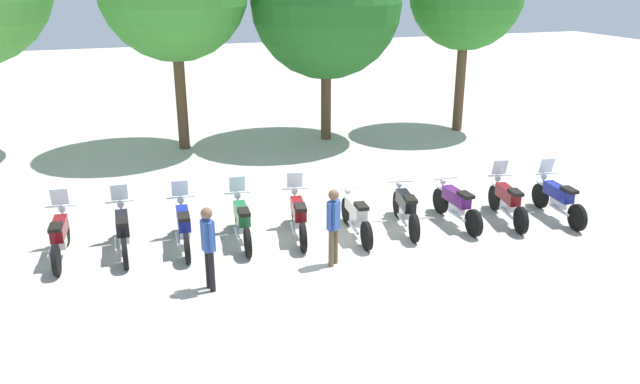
{
  "coord_description": "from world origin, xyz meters",
  "views": [
    {
      "loc": [
        -4.42,
        -12.59,
        5.8
      ],
      "look_at": [
        0.0,
        0.5,
        0.9
      ],
      "focal_mm": 35.34,
      "sensor_mm": 36.0,
      "label": 1
    }
  ],
  "objects_px": {
    "motorcycle_0": "(60,235)",
    "motorcycle_6": "(405,208)",
    "motorcycle_1": "(123,230)",
    "motorcycle_8": "(507,200)",
    "motorcycle_2": "(184,225)",
    "person_1": "(208,243)",
    "motorcycle_7": "(456,204)",
    "motorcycle_9": "(558,198)",
    "person_0": "(333,222)",
    "motorcycle_3": "(242,220)",
    "motorcycle_5": "(356,215)",
    "motorcycle_4": "(298,215)",
    "tree_2": "(326,3)"
  },
  "relations": [
    {
      "from": "motorcycle_0",
      "to": "motorcycle_6",
      "type": "relative_size",
      "value": 1.01
    },
    {
      "from": "motorcycle_1",
      "to": "motorcycle_8",
      "type": "distance_m",
      "value": 8.97
    },
    {
      "from": "motorcycle_2",
      "to": "person_1",
      "type": "distance_m",
      "value": 2.21
    },
    {
      "from": "motorcycle_8",
      "to": "person_1",
      "type": "relative_size",
      "value": 1.29
    },
    {
      "from": "motorcycle_7",
      "to": "motorcycle_9",
      "type": "distance_m",
      "value": 2.59
    },
    {
      "from": "person_1",
      "to": "person_0",
      "type": "bearing_deg",
      "value": -7.83
    },
    {
      "from": "motorcycle_2",
      "to": "motorcycle_7",
      "type": "height_order",
      "value": "motorcycle_2"
    },
    {
      "from": "motorcycle_3",
      "to": "motorcycle_8",
      "type": "xyz_separation_m",
      "value": [
        6.36,
        -0.81,
        0.0
      ]
    },
    {
      "from": "motorcycle_3",
      "to": "person_0",
      "type": "distance_m",
      "value": 2.38
    },
    {
      "from": "motorcycle_5",
      "to": "motorcycle_9",
      "type": "height_order",
      "value": "motorcycle_9"
    },
    {
      "from": "motorcycle_1",
      "to": "motorcycle_7",
      "type": "distance_m",
      "value": 7.67
    },
    {
      "from": "motorcycle_0",
      "to": "motorcycle_1",
      "type": "bearing_deg",
      "value": -91.26
    },
    {
      "from": "motorcycle_2",
      "to": "motorcycle_4",
      "type": "height_order",
      "value": "same"
    },
    {
      "from": "motorcycle_4",
      "to": "tree_2",
      "type": "distance_m",
      "value": 9.83
    },
    {
      "from": "motorcycle_2",
      "to": "person_1",
      "type": "xyz_separation_m",
      "value": [
        0.22,
        -2.15,
        0.46
      ]
    },
    {
      "from": "motorcycle_4",
      "to": "motorcycle_5",
      "type": "xyz_separation_m",
      "value": [
        1.27,
        -0.37,
        -0.01
      ]
    },
    {
      "from": "tree_2",
      "to": "motorcycle_5",
      "type": "bearing_deg",
      "value": -104.69
    },
    {
      "from": "motorcycle_6",
      "to": "motorcycle_5",
      "type": "bearing_deg",
      "value": 103.66
    },
    {
      "from": "motorcycle_3",
      "to": "motorcycle_5",
      "type": "relative_size",
      "value": 1.0
    },
    {
      "from": "motorcycle_1",
      "to": "motorcycle_8",
      "type": "xyz_separation_m",
      "value": [
        8.91,
        -1.07,
        0.0
      ]
    },
    {
      "from": "motorcycle_9",
      "to": "motorcycle_7",
      "type": "bearing_deg",
      "value": 84.44
    },
    {
      "from": "motorcycle_1",
      "to": "motorcycle_9",
      "type": "height_order",
      "value": "same"
    },
    {
      "from": "motorcycle_0",
      "to": "motorcycle_9",
      "type": "bearing_deg",
      "value": -93.2
    },
    {
      "from": "motorcycle_7",
      "to": "person_1",
      "type": "bearing_deg",
      "value": 103.18
    },
    {
      "from": "motorcycle_4",
      "to": "motorcycle_6",
      "type": "xyz_separation_m",
      "value": [
        2.54,
        -0.32,
        -0.01
      ]
    },
    {
      "from": "motorcycle_3",
      "to": "person_0",
      "type": "bearing_deg",
      "value": -134.96
    },
    {
      "from": "motorcycle_2",
      "to": "motorcycle_6",
      "type": "xyz_separation_m",
      "value": [
        5.09,
        -0.56,
        -0.01
      ]
    },
    {
      "from": "motorcycle_8",
      "to": "motorcycle_9",
      "type": "relative_size",
      "value": 0.99
    },
    {
      "from": "motorcycle_1",
      "to": "motorcycle_0",
      "type": "bearing_deg",
      "value": 85.39
    },
    {
      "from": "motorcycle_4",
      "to": "person_0",
      "type": "bearing_deg",
      "value": -161.48
    },
    {
      "from": "person_0",
      "to": "tree_2",
      "type": "height_order",
      "value": "tree_2"
    },
    {
      "from": "person_1",
      "to": "motorcycle_6",
      "type": "bearing_deg",
      "value": 4.43
    },
    {
      "from": "motorcycle_4",
      "to": "motorcycle_2",
      "type": "bearing_deg",
      "value": 94.06
    },
    {
      "from": "motorcycle_3",
      "to": "motorcycle_7",
      "type": "xyz_separation_m",
      "value": [
        5.08,
        -0.6,
        -0.01
      ]
    },
    {
      "from": "person_1",
      "to": "tree_2",
      "type": "relative_size",
      "value": 0.23
    },
    {
      "from": "motorcycle_9",
      "to": "motorcycle_5",
      "type": "bearing_deg",
      "value": 88.49
    },
    {
      "from": "person_0",
      "to": "motorcycle_5",
      "type": "bearing_deg",
      "value": 102.14
    },
    {
      "from": "motorcycle_7",
      "to": "motorcycle_8",
      "type": "bearing_deg",
      "value": -99.36
    },
    {
      "from": "motorcycle_9",
      "to": "motorcycle_8",
      "type": "bearing_deg",
      "value": 83.35
    },
    {
      "from": "motorcycle_8",
      "to": "motorcycle_9",
      "type": "xyz_separation_m",
      "value": [
        1.27,
        -0.26,
        0.0
      ]
    },
    {
      "from": "motorcycle_2",
      "to": "tree_2",
      "type": "bearing_deg",
      "value": -34.19
    },
    {
      "from": "motorcycle_5",
      "to": "tree_2",
      "type": "xyz_separation_m",
      "value": [
        2.24,
        8.52,
        4.22
      ]
    },
    {
      "from": "motorcycle_7",
      "to": "person_1",
      "type": "relative_size",
      "value": 1.3
    },
    {
      "from": "motorcycle_2",
      "to": "motorcycle_4",
      "type": "distance_m",
      "value": 2.56
    },
    {
      "from": "motorcycle_0",
      "to": "motorcycle_4",
      "type": "height_order",
      "value": "same"
    },
    {
      "from": "motorcycle_3",
      "to": "tree_2",
      "type": "relative_size",
      "value": 0.3
    },
    {
      "from": "motorcycle_4",
      "to": "person_0",
      "type": "distance_m",
      "value": 1.72
    },
    {
      "from": "motorcycle_7",
      "to": "person_0",
      "type": "xyz_separation_m",
      "value": [
        -3.55,
        -1.17,
        0.46
      ]
    },
    {
      "from": "motorcycle_2",
      "to": "motorcycle_7",
      "type": "relative_size",
      "value": 1.0
    },
    {
      "from": "motorcycle_6",
      "to": "motorcycle_8",
      "type": "relative_size",
      "value": 1.0
    }
  ]
}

